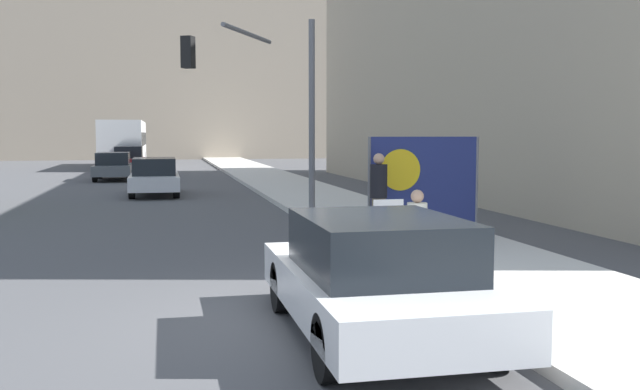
% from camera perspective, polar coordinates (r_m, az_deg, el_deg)
% --- Properties ---
extents(ground_plane, '(160.00, 160.00, 0.00)m').
position_cam_1_polar(ground_plane, '(8.65, 0.84, -10.28)').
color(ground_plane, '#4F4F51').
extents(sidewalk_curb, '(3.33, 90.00, 0.16)m').
position_cam_1_polar(sidewalk_curb, '(23.78, 0.03, -0.36)').
color(sidewalk_curb, beige).
rests_on(sidewalk_curb, ground_plane).
extents(building_backdrop_right, '(10.00, 32.00, 12.06)m').
position_cam_1_polar(building_backdrop_right, '(29.11, 17.80, 12.12)').
color(building_backdrop_right, tan).
rests_on(building_backdrop_right, ground_plane).
extents(seated_protester, '(0.99, 0.77, 1.18)m').
position_cam_1_polar(seated_protester, '(11.97, 7.78, -2.24)').
color(seated_protester, '#474C56').
rests_on(seated_protester, sidewalk_curb).
extents(jogger_on_sidewalk, '(0.34, 0.34, 1.73)m').
position_cam_1_polar(jogger_on_sidewalk, '(14.19, 4.71, -0.07)').
color(jogger_on_sidewalk, '#756651').
rests_on(jogger_on_sidewalk, sidewalk_curb).
extents(pedestrian_behind, '(0.34, 0.34, 1.74)m').
position_cam_1_polar(pedestrian_behind, '(16.25, 5.67, 0.60)').
color(pedestrian_behind, '#756651').
rests_on(pedestrian_behind, sidewalk_curb).
extents(protest_banner, '(2.43, 0.06, 2.05)m').
position_cam_1_polar(protest_banner, '(14.97, 8.24, 0.92)').
color(protest_banner, slate).
rests_on(protest_banner, sidewalk_curb).
extents(traffic_light_pole, '(3.32, 3.08, 4.99)m').
position_cam_1_polar(traffic_light_pole, '(18.75, -4.82, 8.95)').
color(traffic_light_pole, slate).
rests_on(traffic_light_pole, sidewalk_curb).
extents(parked_car_curbside, '(1.88, 4.26, 1.37)m').
position_cam_1_polar(parked_car_curbside, '(7.97, 4.51, -6.51)').
color(parked_car_curbside, white).
rests_on(parked_car_curbside, ground_plane).
extents(car_on_road_nearest, '(1.75, 4.48, 1.38)m').
position_cam_1_polar(car_on_road_nearest, '(26.91, -13.10, 1.45)').
color(car_on_road_nearest, silver).
rests_on(car_on_road_nearest, ground_plane).
extents(car_on_road_midblock, '(1.76, 4.34, 1.36)m').
position_cam_1_polar(car_on_road_midblock, '(36.29, -16.19, 2.24)').
color(car_on_road_midblock, '#565B60').
rests_on(car_on_road_midblock, ground_plane).
extents(car_on_road_distant, '(1.75, 4.20, 1.55)m').
position_cam_1_polar(car_on_road_distant, '(42.56, -15.03, 2.73)').
color(car_on_road_distant, maroon).
rests_on(car_on_road_distant, ground_plane).
extents(city_bus_on_road, '(2.61, 11.81, 3.09)m').
position_cam_1_polar(city_bus_on_road, '(49.71, -15.40, 4.20)').
color(city_bus_on_road, silver).
rests_on(city_bus_on_road, ground_plane).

